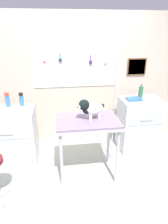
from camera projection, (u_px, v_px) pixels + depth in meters
ground at (84, 183)px, 2.82m from camera, size 4.40×4.00×0.04m
rear_wall_panel at (75, 81)px, 3.54m from camera, size 4.00×0.11×2.30m
grooming_table at (87, 127)px, 2.68m from camera, size 0.87×0.58×0.89m
grooming_arm at (113, 115)px, 3.02m from camera, size 0.30×0.11×1.69m
dog at (91, 108)px, 2.60m from camera, size 0.39×0.26×0.29m
counter_left at (10, 137)px, 3.12m from camera, size 0.80×0.58×0.88m
cabinet_right at (139, 124)px, 3.49m from camera, size 0.68×0.54×0.92m
detangler_spray at (8, 101)px, 3.07m from camera, size 0.07×0.07×0.23m
spray_bottle_tall at (22, 100)px, 3.12m from camera, size 0.07×0.07×0.21m
soda_bottle at (141, 92)px, 3.35m from camera, size 0.07×0.07×0.24m
supply_tray at (134, 99)px, 3.29m from camera, size 0.24×0.18×0.04m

